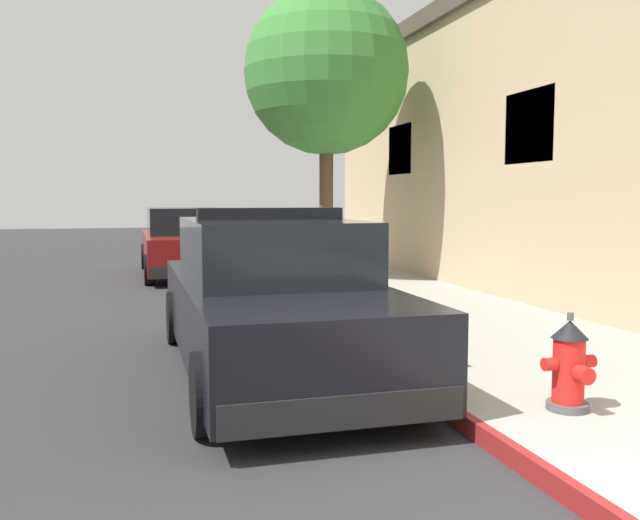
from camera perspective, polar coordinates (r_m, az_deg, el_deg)
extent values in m
cube|color=#2B2B2D|center=(12.85, -23.81, -3.62)|extent=(30.90, 60.00, 0.20)
cube|color=#9E9991|center=(13.36, 2.56, -2.11)|extent=(3.41, 60.00, 0.15)
cube|color=maroon|center=(12.93, -4.81, -2.37)|extent=(0.08, 60.00, 0.15)
cube|color=black|center=(10.95, 17.29, 10.70)|extent=(0.06, 1.30, 1.10)
cube|color=black|center=(15.46, 6.83, 9.22)|extent=(0.06, 1.30, 1.10)
cube|color=black|center=(6.93, -3.97, -4.74)|extent=(1.84, 4.80, 0.76)
cube|color=black|center=(6.99, -4.26, 0.97)|extent=(1.64, 2.50, 0.60)
cube|color=black|center=(4.78, 1.92, -12.50)|extent=(1.76, 0.16, 0.24)
cube|color=black|center=(9.24, -6.93, -3.89)|extent=(1.76, 0.16, 0.24)
cylinder|color=black|center=(8.52, -12.01, -4.74)|extent=(0.22, 0.64, 0.64)
cylinder|color=black|center=(8.80, -0.73, -4.31)|extent=(0.22, 0.64, 0.64)
cylinder|color=black|center=(5.21, -9.50, -11.06)|extent=(0.22, 0.64, 0.64)
cylinder|color=black|center=(5.65, 8.37, -9.76)|extent=(0.22, 0.64, 0.64)
cube|color=black|center=(6.92, -4.20, 3.91)|extent=(1.48, 0.20, 0.12)
cube|color=red|center=(6.86, -7.07, 3.88)|extent=(0.44, 0.18, 0.11)
cube|color=#1E33E0|center=(7.00, -1.38, 3.94)|extent=(0.44, 0.18, 0.11)
cube|color=maroon|center=(16.00, -11.28, 0.83)|extent=(1.84, 4.80, 0.76)
cube|color=black|center=(16.11, -11.36, 3.28)|extent=(1.64, 2.50, 0.60)
cube|color=black|center=(13.70, -10.49, -0.97)|extent=(1.76, 0.16, 0.24)
cube|color=black|center=(18.34, -11.84, 0.55)|extent=(1.76, 0.16, 0.24)
cylinder|color=black|center=(17.67, -14.48, 0.32)|extent=(0.22, 0.64, 0.64)
cylinder|color=black|center=(17.79, -8.93, 0.45)|extent=(0.22, 0.64, 0.64)
cylinder|color=black|center=(14.28, -14.16, -0.80)|extent=(0.22, 0.64, 0.64)
cylinder|color=black|center=(14.43, -7.32, -0.62)|extent=(0.22, 0.64, 0.64)
cylinder|color=#4C4C51|center=(5.67, 20.13, -11.47)|extent=(0.32, 0.32, 0.06)
cylinder|color=red|center=(5.60, 20.22, -8.73)|extent=(0.24, 0.24, 0.50)
cone|color=black|center=(5.54, 20.33, -5.51)|extent=(0.28, 0.28, 0.14)
cylinder|color=#4C4C51|center=(5.52, 20.36, -4.49)|extent=(0.05, 0.05, 0.06)
cylinder|color=red|center=(5.49, 18.79, -8.32)|extent=(0.10, 0.10, 0.10)
cylinder|color=red|center=(5.69, 21.64, -7.94)|extent=(0.10, 0.10, 0.10)
cylinder|color=red|center=(5.46, 21.35, -9.02)|extent=(0.13, 0.12, 0.13)
cylinder|color=brown|center=(13.71, 0.53, 4.65)|extent=(0.28, 0.28, 2.99)
sphere|color=#387A33|center=(13.93, 0.54, 15.59)|extent=(3.28, 3.28, 3.28)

